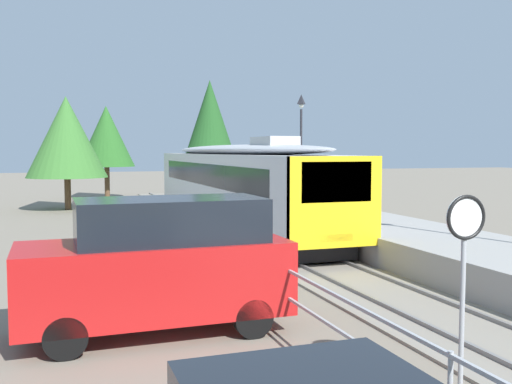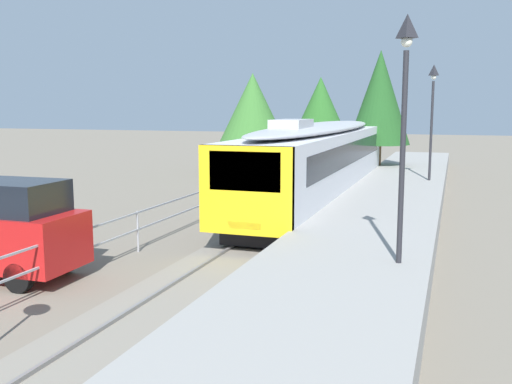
{
  "view_description": "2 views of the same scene",
  "coord_description": "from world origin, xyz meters",
  "px_view_note": "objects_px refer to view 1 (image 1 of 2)",
  "views": [
    {
      "loc": [
        -7.21,
        6.95,
        3.39
      ],
      "look_at": [
        -1.0,
        25.3,
        2.0
      ],
      "focal_mm": 40.6,
      "sensor_mm": 36.0,
      "label": 1
    },
    {
      "loc": [
        5.56,
        6.03,
        4.32
      ],
      "look_at": [
        0.0,
        22.3,
        1.8
      ],
      "focal_mm": 40.79,
      "sensor_mm": 36.0,
      "label": 2
    }
  ],
  "objects_px": {
    "commuter_train": "(235,179)",
    "parked_van_red": "(159,264)",
    "speed_limit_sign": "(465,245)",
    "platform_lamp_far_end": "(301,126)"
  },
  "relations": [
    {
      "from": "commuter_train",
      "to": "parked_van_red",
      "type": "height_order",
      "value": "commuter_train"
    },
    {
      "from": "speed_limit_sign",
      "to": "parked_van_red",
      "type": "height_order",
      "value": "speed_limit_sign"
    },
    {
      "from": "speed_limit_sign",
      "to": "parked_van_red",
      "type": "relative_size",
      "value": 0.57
    },
    {
      "from": "commuter_train",
      "to": "speed_limit_sign",
      "type": "distance_m",
      "value": 17.89
    },
    {
      "from": "platform_lamp_far_end",
      "to": "commuter_train",
      "type": "bearing_deg",
      "value": -143.96
    },
    {
      "from": "commuter_train",
      "to": "parked_van_red",
      "type": "relative_size",
      "value": 4.01
    },
    {
      "from": "speed_limit_sign",
      "to": "parked_van_red",
      "type": "distance_m",
      "value": 5.5
    },
    {
      "from": "commuter_train",
      "to": "platform_lamp_far_end",
      "type": "xyz_separation_m",
      "value": [
        4.51,
        3.28,
        2.48
      ]
    },
    {
      "from": "commuter_train",
      "to": "platform_lamp_far_end",
      "type": "bearing_deg",
      "value": 36.04
    },
    {
      "from": "commuter_train",
      "to": "parked_van_red",
      "type": "xyz_separation_m",
      "value": [
        -5.52,
        -13.55,
        -0.85
      ]
    }
  ]
}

